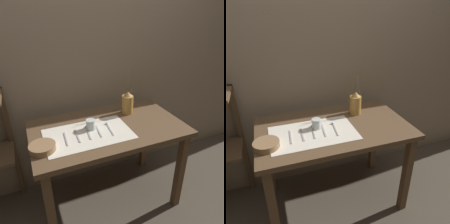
# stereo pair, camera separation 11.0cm
# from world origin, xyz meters

# --- Properties ---
(ground_plane) EXTENTS (12.00, 12.00, 0.00)m
(ground_plane) POSITION_xyz_m (0.00, 0.00, 0.00)
(ground_plane) COLOR brown
(stone_wall_back) EXTENTS (7.00, 0.06, 2.40)m
(stone_wall_back) POSITION_xyz_m (0.00, 0.47, 1.20)
(stone_wall_back) COLOR gray
(stone_wall_back) RESTS_ON ground_plane
(wooden_table) EXTENTS (1.21, 0.71, 0.79)m
(wooden_table) POSITION_xyz_m (0.00, 0.00, 0.68)
(wooden_table) COLOR brown
(wooden_table) RESTS_ON ground_plane
(linen_cloth) EXTENTS (0.65, 0.39, 0.00)m
(linen_cloth) POSITION_xyz_m (-0.18, -0.05, 0.80)
(linen_cloth) COLOR silver
(linen_cloth) RESTS_ON wooden_table
(pitcher_with_flowers) EXTENTS (0.10, 0.10, 0.39)m
(pitcher_with_flowers) POSITION_xyz_m (0.25, 0.16, 0.89)
(pitcher_with_flowers) COLOR #B7843D
(pitcher_with_flowers) RESTS_ON wooden_table
(wooden_bowl) EXTENTS (0.18, 0.18, 0.05)m
(wooden_bowl) POSITION_xyz_m (-0.52, -0.13, 0.82)
(wooden_bowl) COLOR #8E6B47
(wooden_bowl) RESTS_ON wooden_table
(glass_tumbler_near) EXTENTS (0.07, 0.07, 0.08)m
(glass_tumbler_near) POSITION_xyz_m (-0.14, 0.01, 0.84)
(glass_tumbler_near) COLOR silver
(glass_tumbler_near) RESTS_ON wooden_table
(fork_inner) EXTENTS (0.03, 0.18, 0.00)m
(fork_inner) POSITION_xyz_m (-0.35, -0.06, 0.80)
(fork_inner) COLOR #A8A8AD
(fork_inner) RESTS_ON wooden_table
(knife_center) EXTENTS (0.02, 0.18, 0.00)m
(knife_center) POSITION_xyz_m (-0.26, -0.05, 0.80)
(knife_center) COLOR #A8A8AD
(knife_center) RESTS_ON wooden_table
(spoon_inner) EXTENTS (0.04, 0.19, 0.02)m
(spoon_inner) POSITION_xyz_m (-0.17, 0.01, 0.80)
(spoon_inner) COLOR #A8A8AD
(spoon_inner) RESTS_ON wooden_table
(fork_outer) EXTENTS (0.03, 0.18, 0.00)m
(fork_outer) POSITION_xyz_m (-0.10, -0.05, 0.80)
(fork_outer) COLOR #A8A8AD
(fork_outer) RESTS_ON wooden_table
(spoon_outer) EXTENTS (0.04, 0.19, 0.02)m
(spoon_outer) POSITION_xyz_m (-0.00, -0.01, 0.80)
(spoon_outer) COLOR #A8A8AD
(spoon_outer) RESTS_ON wooden_table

